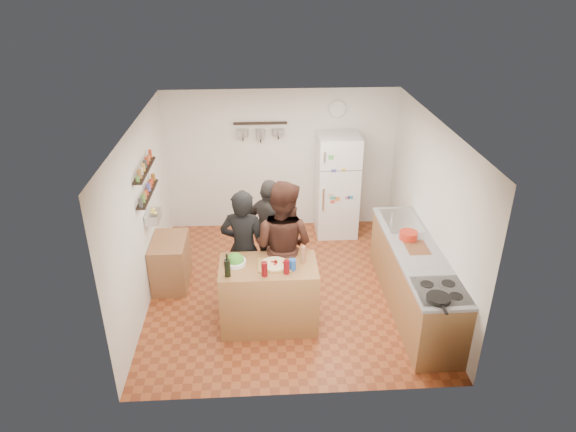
{
  "coord_description": "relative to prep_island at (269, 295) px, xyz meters",
  "views": [
    {
      "loc": [
        -0.39,
        -6.36,
        4.36
      ],
      "look_at": [
        0.0,
        0.1,
        1.15
      ],
      "focal_mm": 32.0,
      "sensor_mm": 36.0,
      "label": 1
    }
  ],
  "objects": [
    {
      "name": "spice_shelf_upper",
      "position": [
        -1.62,
        1.01,
        1.4
      ],
      "size": [
        0.12,
        1.0,
        0.02
      ],
      "primitive_type": "cube",
      "color": "black",
      "rests_on": "left_wall"
    },
    {
      "name": "sink",
      "position": [
        2.01,
        1.11,
        0.46
      ],
      "size": [
        0.5,
        0.8,
        0.03
      ],
      "primitive_type": "cube",
      "color": "silver",
      "rests_on": "counter_run"
    },
    {
      "name": "person_back",
      "position": [
        0.06,
        1.11,
        0.35
      ],
      "size": [
        0.98,
        0.9,
        1.61
      ],
      "primitive_type": "imported",
      "rotation": [
        0.0,
        0.0,
        2.46
      ],
      "color": "#2A2725",
      "rests_on": "floor"
    },
    {
      "name": "salad_bowl",
      "position": [
        -0.42,
        0.05,
        0.48
      ],
      "size": [
        0.28,
        0.28,
        0.06
      ],
      "primitive_type": "cylinder",
      "color": "silver",
      "rests_on": "prep_island"
    },
    {
      "name": "wall_clock",
      "position": [
        1.26,
        2.89,
        1.69
      ],
      "size": [
        0.3,
        0.03,
        0.3
      ],
      "primitive_type": "cylinder",
      "rotation": [
        1.57,
        0.0,
        0.0
      ],
      "color": "silver",
      "rests_on": "back_wall"
    },
    {
      "name": "counter_run",
      "position": [
        2.01,
        0.26,
        -0.01
      ],
      "size": [
        0.63,
        2.63,
        0.9
      ],
      "primitive_type": "cube",
      "color": "#9E7042",
      "rests_on": "floor"
    },
    {
      "name": "fridge",
      "position": [
        1.26,
        2.56,
        0.45
      ],
      "size": [
        0.7,
        0.68,
        1.8
      ],
      "primitive_type": "cube",
      "color": "white",
      "rests_on": "floor"
    },
    {
      "name": "prep_island",
      "position": [
        0.0,
        0.0,
        0.0
      ],
      "size": [
        1.25,
        0.72,
        0.91
      ],
      "primitive_type": "cube",
      "color": "olive",
      "rests_on": "floor"
    },
    {
      "name": "spice_shelf_lower",
      "position": [
        -1.62,
        1.01,
        1.04
      ],
      "size": [
        0.12,
        1.0,
        0.02
      ],
      "primitive_type": "cube",
      "color": "black",
      "rests_on": "left_wall"
    },
    {
      "name": "pepper_mill",
      "position": [
        0.45,
        0.05,
        0.55
      ],
      "size": [
        0.06,
        0.06,
        0.19
      ],
      "primitive_type": "cylinder",
      "color": "#925E3D",
      "rests_on": "prep_island"
    },
    {
      "name": "produce_basket",
      "position": [
        -1.59,
        1.01,
        0.69
      ],
      "size": [
        0.18,
        0.35,
        0.14
      ],
      "primitive_type": "cube",
      "color": "silver",
      "rests_on": "left_wall"
    },
    {
      "name": "stove_top",
      "position": [
        2.01,
        -0.69,
        0.46
      ],
      "size": [
        0.6,
        0.62,
        0.02
      ],
      "primitive_type": "cube",
      "color": "white",
      "rests_on": "counter_run"
    },
    {
      "name": "pot_rack",
      "position": [
        -0.04,
        2.81,
        1.49
      ],
      "size": [
        0.9,
        0.04,
        0.04
      ],
      "primitive_type": "cube",
      "color": "black",
      "rests_on": "back_wall"
    },
    {
      "name": "wine_glass_far",
      "position": [
        0.22,
        -0.2,
        0.54
      ],
      "size": [
        0.07,
        0.07,
        0.18
      ],
      "primitive_type": "cylinder",
      "color": "#5A070E",
      "rests_on": "prep_island"
    },
    {
      "name": "red_bowl",
      "position": [
        1.96,
        0.56,
        0.52
      ],
      "size": [
        0.25,
        0.25,
        0.11
      ],
      "primitive_type": "cylinder",
      "color": "red",
      "rests_on": "counter_run"
    },
    {
      "name": "skillet",
      "position": [
        1.91,
        -0.89,
        0.49
      ],
      "size": [
        0.28,
        0.28,
        0.05
      ],
      "primitive_type": "cylinder",
      "color": "black",
      "rests_on": "stove_top"
    },
    {
      "name": "pizza_board",
      "position": [
        0.08,
        -0.02,
        0.47
      ],
      "size": [
        0.42,
        0.34,
        0.02
      ],
      "primitive_type": "cube",
      "color": "olive",
      "rests_on": "prep_island"
    },
    {
      "name": "cutting_board",
      "position": [
        2.01,
        0.31,
        0.46
      ],
      "size": [
        0.3,
        0.4,
        0.02
      ],
      "primitive_type": "cube",
      "color": "#975A37",
      "rests_on": "counter_run"
    },
    {
      "name": "person_center",
      "position": [
        0.2,
        0.46,
        0.48
      ],
      "size": [
        1.13,
        1.04,
        1.86
      ],
      "primitive_type": "imported",
      "rotation": [
        0.0,
        0.0,
        2.66
      ],
      "color": "black",
      "rests_on": "floor"
    },
    {
      "name": "side_table",
      "position": [
        -1.43,
        1.05,
        -0.09
      ],
      "size": [
        0.5,
        0.8,
        0.73
      ],
      "primitive_type": "cube",
      "color": "#905F3C",
      "rests_on": "floor"
    },
    {
      "name": "wine_glass_near",
      "position": [
        -0.05,
        -0.24,
        0.55
      ],
      "size": [
        0.08,
        0.08,
        0.19
      ],
      "primitive_type": "cylinder",
      "color": "#54070A",
      "rests_on": "prep_island"
    },
    {
      "name": "person_left",
      "position": [
        -0.32,
        0.51,
        0.41
      ],
      "size": [
        0.7,
        0.53,
        1.73
      ],
      "primitive_type": "imported",
      "rotation": [
        0.0,
        0.0,
        2.95
      ],
      "color": "black",
      "rests_on": "floor"
    },
    {
      "name": "room_shell",
      "position": [
        0.31,
        1.19,
        0.79
      ],
      "size": [
        4.2,
        4.2,
        4.2
      ],
      "color": "brown",
      "rests_on": "ground"
    },
    {
      "name": "pizza",
      "position": [
        0.08,
        -0.02,
        0.48
      ],
      "size": [
        0.34,
        0.34,
        0.02
      ],
      "primitive_type": "cylinder",
      "color": "beige",
      "rests_on": "pizza_board"
    },
    {
      "name": "wine_bottle",
      "position": [
        -0.5,
        -0.22,
        0.57
      ],
      "size": [
        0.08,
        0.08,
        0.23
      ],
      "primitive_type": "cylinder",
      "color": "black",
      "rests_on": "prep_island"
    },
    {
      "name": "salt_canister",
      "position": [
        0.3,
        -0.12,
        0.53
      ],
      "size": [
        0.09,
        0.09,
        0.14
      ],
      "primitive_type": "cylinder",
      "color": "#1A4291",
      "rests_on": "prep_island"
    }
  ]
}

